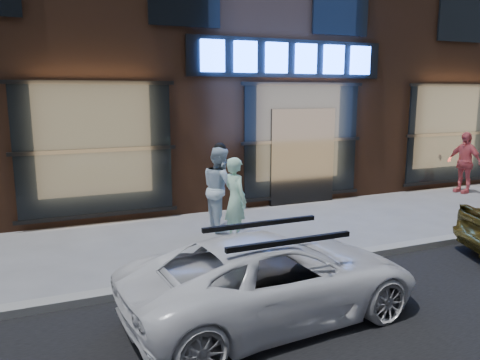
{
  "coord_description": "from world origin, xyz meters",
  "views": [
    {
      "loc": [
        -6.02,
        -6.25,
        2.8
      ],
      "look_at": [
        -2.7,
        1.6,
        1.2
      ],
      "focal_mm": 35.0,
      "sensor_mm": 36.0,
      "label": 1
    }
  ],
  "objects_px": {
    "man_cap": "(220,188)",
    "passerby": "(464,162)",
    "white_suv": "(274,277)",
    "man_bowtie": "(236,200)"
  },
  "relations": [
    {
      "from": "passerby",
      "to": "white_suv",
      "type": "bearing_deg",
      "value": -68.94
    },
    {
      "from": "man_cap",
      "to": "passerby",
      "type": "relative_size",
      "value": 1.01
    },
    {
      "from": "passerby",
      "to": "white_suv",
      "type": "distance_m",
      "value": 9.52
    },
    {
      "from": "passerby",
      "to": "white_suv",
      "type": "relative_size",
      "value": 0.45
    },
    {
      "from": "man_cap",
      "to": "man_bowtie",
      "type": "bearing_deg",
      "value": -179.47
    },
    {
      "from": "man_bowtie",
      "to": "white_suv",
      "type": "relative_size",
      "value": 0.42
    },
    {
      "from": "man_cap",
      "to": "white_suv",
      "type": "height_order",
      "value": "man_cap"
    },
    {
      "from": "man_cap",
      "to": "white_suv",
      "type": "bearing_deg",
      "value": 170.71
    },
    {
      "from": "passerby",
      "to": "white_suv",
      "type": "xyz_separation_m",
      "value": [
        -8.33,
        -4.59,
        -0.33
      ]
    },
    {
      "from": "passerby",
      "to": "man_bowtie",
      "type": "bearing_deg",
      "value": -86.0
    }
  ]
}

